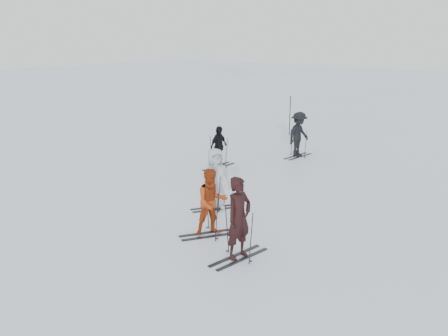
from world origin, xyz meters
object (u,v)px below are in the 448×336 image
at_px(skier_near_dark, 239,219).
at_px(skier_red, 212,203).
at_px(skier_uphill_far, 299,135).
at_px(piste_marker, 290,116).
at_px(skier_grey, 215,179).
at_px(skier_uphill_left, 219,147).

height_order(skier_near_dark, skier_red, skier_near_dark).
bearing_deg(skier_red, skier_uphill_far, 48.05).
bearing_deg(piste_marker, skier_grey, -68.29).
bearing_deg(skier_uphill_left, skier_near_dark, -138.35).
relative_size(skier_near_dark, skier_red, 1.11).
xyz_separation_m(skier_uphill_left, piste_marker, (-1.29, 7.10, 0.20)).
bearing_deg(skier_near_dark, piste_marker, 33.72).
height_order(skier_uphill_left, piste_marker, piste_marker).
distance_m(skier_near_dark, skier_red, 1.54).
height_order(skier_grey, piste_marker, piste_marker).
relative_size(skier_near_dark, skier_grey, 1.07).
relative_size(skier_grey, piste_marker, 0.91).
bearing_deg(skier_near_dark, skier_red, 70.64).
xyz_separation_m(skier_near_dark, skier_uphill_left, (-5.63, 5.90, -0.17)).
height_order(skier_red, skier_uphill_left, skier_red).
distance_m(skier_near_dark, skier_uphill_left, 8.16).
distance_m(skier_near_dark, piste_marker, 14.73).
bearing_deg(skier_grey, piste_marker, 52.64).
distance_m(skier_grey, piste_marker, 11.61).
bearing_deg(skier_grey, skier_uphill_left, 70.14).
bearing_deg(skier_uphill_far, piste_marker, 40.62).
bearing_deg(skier_near_dark, skier_uphill_left, 49.35).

